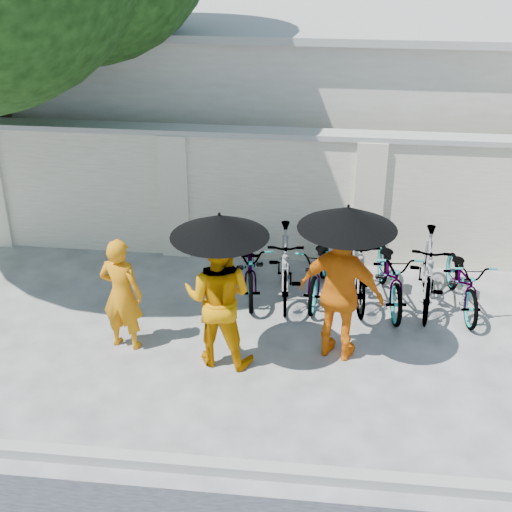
# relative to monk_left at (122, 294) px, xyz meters

# --- Properties ---
(ground) EXTENTS (80.00, 80.00, 0.00)m
(ground) POSITION_rel_monk_left_xyz_m (1.10, -0.41, -0.76)
(ground) COLOR #A8A8A6
(kerb) EXTENTS (40.00, 0.16, 0.12)m
(kerb) POSITION_rel_monk_left_xyz_m (1.10, -2.11, -0.70)
(kerb) COLOR #9A9B94
(kerb) RESTS_ON ground
(compound_wall) EXTENTS (20.00, 0.30, 2.00)m
(compound_wall) POSITION_rel_monk_left_xyz_m (2.10, 2.79, 0.24)
(compound_wall) COLOR silver
(compound_wall) RESTS_ON ground
(building_behind) EXTENTS (14.00, 6.00, 3.20)m
(building_behind) POSITION_rel_monk_left_xyz_m (3.10, 6.59, 0.84)
(building_behind) COLOR silver
(building_behind) RESTS_ON ground
(monk_left) EXTENTS (0.61, 0.45, 1.52)m
(monk_left) POSITION_rel_monk_left_xyz_m (0.00, 0.00, 0.00)
(monk_left) COLOR orange
(monk_left) RESTS_ON ground
(monk_center) EXTENTS (0.95, 0.79, 1.78)m
(monk_center) POSITION_rel_monk_left_xyz_m (1.26, -0.17, 0.13)
(monk_center) COLOR orange
(monk_center) RESTS_ON ground
(parasol_center) EXTENTS (1.14, 1.14, 1.00)m
(parasol_center) POSITION_rel_monk_left_xyz_m (1.31, -0.25, 1.12)
(parasol_center) COLOR black
(parasol_center) RESTS_ON ground
(monk_right) EXTENTS (1.14, 0.75, 1.80)m
(monk_right) POSITION_rel_monk_left_xyz_m (2.72, 0.09, 0.14)
(monk_right) COLOR orange
(monk_right) RESTS_ON ground
(parasol_right) EXTENTS (1.15, 1.15, 1.05)m
(parasol_right) POSITION_rel_monk_left_xyz_m (2.74, 0.01, 1.18)
(parasol_right) COLOR black
(parasol_right) RESTS_ON ground
(bike_0) EXTENTS (0.82, 1.77, 0.90)m
(bike_0) POSITION_rel_monk_left_xyz_m (1.44, 1.58, -0.31)
(bike_0) COLOR gray
(bike_0) RESTS_ON ground
(bike_1) EXTENTS (0.63, 1.77, 1.04)m
(bike_1) POSITION_rel_monk_left_xyz_m (1.94, 1.50, -0.24)
(bike_1) COLOR gray
(bike_1) RESTS_ON ground
(bike_2) EXTENTS (0.76, 1.72, 0.88)m
(bike_2) POSITION_rel_monk_left_xyz_m (2.43, 1.59, -0.32)
(bike_2) COLOR gray
(bike_2) RESTS_ON ground
(bike_3) EXTENTS (0.72, 1.81, 1.06)m
(bike_3) POSITION_rel_monk_left_xyz_m (2.93, 1.56, -0.23)
(bike_3) COLOR gray
(bike_3) RESTS_ON ground
(bike_4) EXTENTS (0.82, 1.84, 0.93)m
(bike_4) POSITION_rel_monk_left_xyz_m (3.43, 1.50, -0.29)
(bike_4) COLOR gray
(bike_4) RESTS_ON ground
(bike_5) EXTENTS (0.67, 1.84, 1.08)m
(bike_5) POSITION_rel_monk_left_xyz_m (3.93, 1.50, -0.22)
(bike_5) COLOR gray
(bike_5) RESTS_ON ground
(bike_6) EXTENTS (0.74, 1.69, 0.86)m
(bike_6) POSITION_rel_monk_left_xyz_m (4.43, 1.48, -0.33)
(bike_6) COLOR gray
(bike_6) RESTS_ON ground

